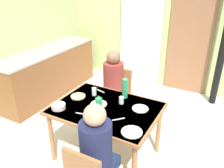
{
  "coord_description": "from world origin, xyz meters",
  "views": [
    {
      "loc": [
        1.46,
        -2.24,
        2.22
      ],
      "look_at": [
        0.23,
        0.02,
        0.99
      ],
      "focal_mm": 37.85,
      "sensor_mm": 36.0,
      "label": 1
    }
  ],
  "objects_px": {
    "person_far_diner": "(113,79)",
    "serving_bowl_center": "(58,106)",
    "chair_far_diner": "(117,92)",
    "water_bottle_green_near": "(125,88)",
    "kitchen_counter": "(49,72)",
    "dining_table": "(106,113)",
    "person_near_diner": "(97,146)",
    "water_bottle_green_far": "(99,106)"
  },
  "relations": [
    {
      "from": "person_near_diner",
      "to": "serving_bowl_center",
      "type": "xyz_separation_m",
      "value": [
        -0.78,
        0.39,
        -0.01
      ]
    },
    {
      "from": "person_far_diner",
      "to": "water_bottle_green_near",
      "type": "distance_m",
      "value": 0.52
    },
    {
      "from": "kitchen_counter",
      "to": "water_bottle_green_far",
      "type": "distance_m",
      "value": 2.28
    },
    {
      "from": "dining_table",
      "to": "person_far_diner",
      "type": "distance_m",
      "value": 0.75
    },
    {
      "from": "dining_table",
      "to": "person_near_diner",
      "type": "relative_size",
      "value": 1.64
    },
    {
      "from": "kitchen_counter",
      "to": "serving_bowl_center",
      "type": "relative_size",
      "value": 13.03
    },
    {
      "from": "chair_far_diner",
      "to": "person_near_diner",
      "type": "relative_size",
      "value": 1.13
    },
    {
      "from": "dining_table",
      "to": "chair_far_diner",
      "type": "bearing_deg",
      "value": 108.66
    },
    {
      "from": "kitchen_counter",
      "to": "chair_far_diner",
      "type": "distance_m",
      "value": 1.61
    },
    {
      "from": "chair_far_diner",
      "to": "serving_bowl_center",
      "type": "relative_size",
      "value": 5.12
    },
    {
      "from": "person_far_diner",
      "to": "serving_bowl_center",
      "type": "xyz_separation_m",
      "value": [
        -0.21,
        -0.97,
        -0.01
      ]
    },
    {
      "from": "person_far_diner",
      "to": "person_near_diner",
      "type": "bearing_deg",
      "value": 112.73
    },
    {
      "from": "person_far_diner",
      "to": "water_bottle_green_near",
      "type": "xyz_separation_m",
      "value": [
        0.37,
        -0.35,
        0.1
      ]
    },
    {
      "from": "kitchen_counter",
      "to": "water_bottle_green_near",
      "type": "distance_m",
      "value": 2.13
    },
    {
      "from": "dining_table",
      "to": "serving_bowl_center",
      "type": "height_order",
      "value": "serving_bowl_center"
    },
    {
      "from": "kitchen_counter",
      "to": "serving_bowl_center",
      "type": "xyz_separation_m",
      "value": [
        1.38,
        -1.31,
        0.32
      ]
    },
    {
      "from": "chair_far_diner",
      "to": "water_bottle_green_far",
      "type": "xyz_separation_m",
      "value": [
        0.29,
        -1.01,
        0.36
      ]
    },
    {
      "from": "person_far_diner",
      "to": "water_bottle_green_far",
      "type": "relative_size",
      "value": 3.01
    },
    {
      "from": "kitchen_counter",
      "to": "water_bottle_green_far",
      "type": "relative_size",
      "value": 8.67
    },
    {
      "from": "person_near_diner",
      "to": "water_bottle_green_near",
      "type": "relative_size",
      "value": 2.6
    },
    {
      "from": "water_bottle_green_near",
      "to": "serving_bowl_center",
      "type": "xyz_separation_m",
      "value": [
        -0.58,
        -0.62,
        -0.11
      ]
    },
    {
      "from": "kitchen_counter",
      "to": "person_near_diner",
      "type": "xyz_separation_m",
      "value": [
        2.17,
        -1.71,
        0.33
      ]
    },
    {
      "from": "kitchen_counter",
      "to": "chair_far_diner",
      "type": "bearing_deg",
      "value": -7.2
    },
    {
      "from": "person_far_diner",
      "to": "serving_bowl_center",
      "type": "distance_m",
      "value": 1.0
    },
    {
      "from": "person_far_diner",
      "to": "kitchen_counter",
      "type": "bearing_deg",
      "value": -11.95
    },
    {
      "from": "dining_table",
      "to": "person_far_diner",
      "type": "xyz_separation_m",
      "value": [
        -0.28,
        0.68,
        0.12
      ]
    },
    {
      "from": "chair_far_diner",
      "to": "person_far_diner",
      "type": "bearing_deg",
      "value": 90.0
    },
    {
      "from": "dining_table",
      "to": "person_near_diner",
      "type": "xyz_separation_m",
      "value": [
        0.3,
        -0.68,
        0.12
      ]
    },
    {
      "from": "dining_table",
      "to": "person_near_diner",
      "type": "distance_m",
      "value": 0.75
    },
    {
      "from": "dining_table",
      "to": "chair_far_diner",
      "type": "height_order",
      "value": "chair_far_diner"
    },
    {
      "from": "kitchen_counter",
      "to": "dining_table",
      "type": "relative_size",
      "value": 1.76
    },
    {
      "from": "water_bottle_green_far",
      "to": "serving_bowl_center",
      "type": "relative_size",
      "value": 1.5
    },
    {
      "from": "water_bottle_green_far",
      "to": "chair_far_diner",
      "type": "bearing_deg",
      "value": 106.23
    },
    {
      "from": "water_bottle_green_near",
      "to": "serving_bowl_center",
      "type": "distance_m",
      "value": 0.86
    },
    {
      "from": "kitchen_counter",
      "to": "water_bottle_green_near",
      "type": "relative_size",
      "value": 7.49
    },
    {
      "from": "kitchen_counter",
      "to": "serving_bowl_center",
      "type": "distance_m",
      "value": 1.93
    },
    {
      "from": "chair_far_diner",
      "to": "serving_bowl_center",
      "type": "distance_m",
      "value": 1.16
    },
    {
      "from": "chair_far_diner",
      "to": "water_bottle_green_near",
      "type": "xyz_separation_m",
      "value": [
        0.37,
        -0.49,
        0.38
      ]
    },
    {
      "from": "water_bottle_green_far",
      "to": "water_bottle_green_near",
      "type": "bearing_deg",
      "value": 81.91
    },
    {
      "from": "water_bottle_green_far",
      "to": "serving_bowl_center",
      "type": "xyz_separation_m",
      "value": [
        -0.51,
        -0.1,
        -0.09
      ]
    },
    {
      "from": "dining_table",
      "to": "serving_bowl_center",
      "type": "bearing_deg",
      "value": -149.28
    },
    {
      "from": "water_bottle_green_far",
      "to": "kitchen_counter",
      "type": "bearing_deg",
      "value": 147.38
    }
  ]
}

